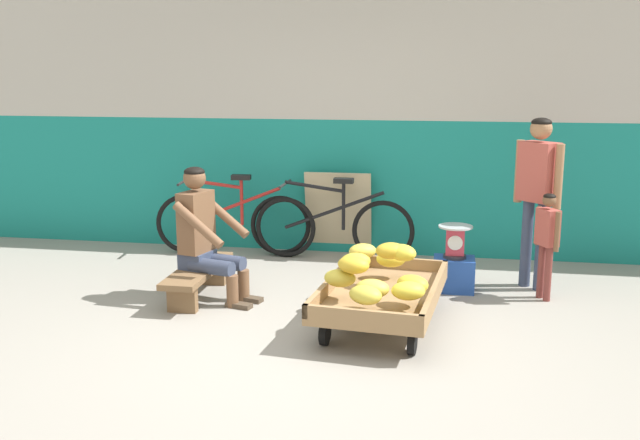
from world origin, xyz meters
TOP-DOWN VIEW (x-y plane):
  - ground_plane at (0.00, 0.00)m, footprint 80.00×80.00m
  - back_wall at (0.00, 2.95)m, footprint 16.00×0.30m
  - banana_cart at (0.60, 0.63)m, footprint 0.99×1.52m
  - banana_pile at (0.56, 0.59)m, footprint 0.82×1.45m
  - low_bench at (-1.03, 1.05)m, footprint 0.30×1.10m
  - vendor_seated at (-0.94, 1.03)m, footprint 0.73×0.58m
  - plastic_crate at (1.15, 1.63)m, footprint 0.36×0.28m
  - weighing_scale at (1.15, 1.63)m, footprint 0.30×0.30m
  - bicycle_near_left at (-1.16, 2.52)m, footprint 1.66×0.48m
  - bicycle_far_left at (-0.07, 2.49)m, footprint 1.66×0.48m
  - sign_board at (-0.06, 2.74)m, footprint 0.70×0.20m
  - customer_adult at (1.85, 1.83)m, footprint 0.37×0.37m
  - customer_child at (1.91, 1.51)m, footprint 0.20×0.26m

SIDE VIEW (x-z plane):
  - ground_plane at x=0.00m, z-range 0.00..0.00m
  - plastic_crate at x=1.15m, z-range 0.00..0.30m
  - low_bench at x=-1.03m, z-range 0.06..0.33m
  - banana_cart at x=0.60m, z-range 0.06..0.42m
  - bicycle_near_left at x=-1.16m, z-range -0.08..0.78m
  - bicycle_far_left at x=-0.07m, z-range -0.08..0.78m
  - sign_board at x=-0.06m, z-range 0.00..0.88m
  - weighing_scale at x=1.15m, z-range 0.31..0.60m
  - banana_pile at x=0.56m, z-range 0.33..0.59m
  - vendor_seated at x=-0.94m, z-range 0.00..1.14m
  - customer_child at x=1.91m, z-range 0.11..1.03m
  - customer_adult at x=1.85m, z-range 0.19..1.72m
  - back_wall at x=0.00m, z-range 0.00..2.85m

